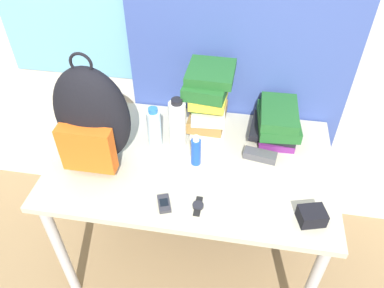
{
  "coord_description": "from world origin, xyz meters",
  "views": [
    {
      "loc": [
        0.2,
        -0.83,
        1.98
      ],
      "look_at": [
        0.0,
        0.39,
        0.88
      ],
      "focal_mm": 35.0,
      "sensor_mm": 36.0,
      "label": 1
    }
  ],
  "objects_px": {
    "water_bottle": "(154,128)",
    "sunglasses_case": "(260,155)",
    "sports_bottle": "(177,124)",
    "camera_pouch": "(312,216)",
    "wristwatch": "(198,206)",
    "sunscreen_bottle": "(196,151)",
    "cell_phone": "(164,204)",
    "book_stack_center": "(277,122)",
    "book_stack_left": "(209,99)",
    "backpack": "(92,119)"
  },
  "relations": [
    {
      "from": "water_bottle",
      "to": "sunglasses_case",
      "type": "distance_m",
      "value": 0.51
    },
    {
      "from": "sports_bottle",
      "to": "camera_pouch",
      "type": "relative_size",
      "value": 2.19
    },
    {
      "from": "sports_bottle",
      "to": "wristwatch",
      "type": "relative_size",
      "value": 2.59
    },
    {
      "from": "sunscreen_bottle",
      "to": "wristwatch",
      "type": "distance_m",
      "value": 0.26
    },
    {
      "from": "cell_phone",
      "to": "sunscreen_bottle",
      "type": "bearing_deg",
      "value": 71.29
    },
    {
      "from": "sports_bottle",
      "to": "camera_pouch",
      "type": "bearing_deg",
      "value": -30.87
    },
    {
      "from": "sports_bottle",
      "to": "sunglasses_case",
      "type": "xyz_separation_m",
      "value": [
        0.39,
        -0.03,
        -0.11
      ]
    },
    {
      "from": "book_stack_center",
      "to": "water_bottle",
      "type": "height_order",
      "value": "water_bottle"
    },
    {
      "from": "wristwatch",
      "to": "book_stack_left",
      "type": "bearing_deg",
      "value": 93.03
    },
    {
      "from": "backpack",
      "to": "camera_pouch",
      "type": "distance_m",
      "value": 0.98
    },
    {
      "from": "book_stack_left",
      "to": "sunglasses_case",
      "type": "distance_m",
      "value": 0.36
    },
    {
      "from": "book_stack_left",
      "to": "water_bottle",
      "type": "distance_m",
      "value": 0.29
    },
    {
      "from": "water_bottle",
      "to": "camera_pouch",
      "type": "xyz_separation_m",
      "value": [
        0.71,
        -0.34,
        -0.07
      ]
    },
    {
      "from": "book_stack_center",
      "to": "book_stack_left",
      "type": "bearing_deg",
      "value": -179.53
    },
    {
      "from": "book_stack_left",
      "to": "water_bottle",
      "type": "bearing_deg",
      "value": -145.89
    },
    {
      "from": "sports_bottle",
      "to": "sunglasses_case",
      "type": "distance_m",
      "value": 0.41
    },
    {
      "from": "cell_phone",
      "to": "camera_pouch",
      "type": "distance_m",
      "value": 0.59
    },
    {
      "from": "water_bottle",
      "to": "sunglasses_case",
      "type": "bearing_deg",
      "value": -1.74
    },
    {
      "from": "sunglasses_case",
      "to": "camera_pouch",
      "type": "relative_size",
      "value": 1.31
    },
    {
      "from": "camera_pouch",
      "to": "book_stack_center",
      "type": "bearing_deg",
      "value": 105.5
    },
    {
      "from": "book_stack_center",
      "to": "wristwatch",
      "type": "height_order",
      "value": "book_stack_center"
    },
    {
      "from": "camera_pouch",
      "to": "wristwatch",
      "type": "distance_m",
      "value": 0.45
    },
    {
      "from": "sunscreen_bottle",
      "to": "camera_pouch",
      "type": "relative_size",
      "value": 1.32
    },
    {
      "from": "sunglasses_case",
      "to": "sports_bottle",
      "type": "bearing_deg",
      "value": 175.03
    },
    {
      "from": "sunscreen_bottle",
      "to": "sunglasses_case",
      "type": "height_order",
      "value": "sunscreen_bottle"
    },
    {
      "from": "cell_phone",
      "to": "camera_pouch",
      "type": "relative_size",
      "value": 0.84
    },
    {
      "from": "book_stack_left",
      "to": "camera_pouch",
      "type": "bearing_deg",
      "value": -46.47
    },
    {
      "from": "book_stack_center",
      "to": "cell_phone",
      "type": "distance_m",
      "value": 0.69
    },
    {
      "from": "book_stack_center",
      "to": "sunscreen_bottle",
      "type": "distance_m",
      "value": 0.44
    },
    {
      "from": "backpack",
      "to": "wristwatch",
      "type": "xyz_separation_m",
      "value": [
        0.49,
        -0.21,
        -0.22
      ]
    },
    {
      "from": "backpack",
      "to": "camera_pouch",
      "type": "height_order",
      "value": "backpack"
    },
    {
      "from": "water_bottle",
      "to": "cell_phone",
      "type": "distance_m",
      "value": 0.39
    },
    {
      "from": "sunscreen_bottle",
      "to": "sunglasses_case",
      "type": "distance_m",
      "value": 0.3
    },
    {
      "from": "cell_phone",
      "to": "camera_pouch",
      "type": "height_order",
      "value": "camera_pouch"
    },
    {
      "from": "backpack",
      "to": "camera_pouch",
      "type": "relative_size",
      "value": 4.47
    },
    {
      "from": "book_stack_left",
      "to": "sunscreen_bottle",
      "type": "bearing_deg",
      "value": -95.1
    },
    {
      "from": "sports_bottle",
      "to": "sunscreen_bottle",
      "type": "relative_size",
      "value": 1.66
    },
    {
      "from": "sports_bottle",
      "to": "sunscreen_bottle",
      "type": "height_order",
      "value": "sports_bottle"
    },
    {
      "from": "backpack",
      "to": "sunscreen_bottle",
      "type": "bearing_deg",
      "value": 5.12
    },
    {
      "from": "water_bottle",
      "to": "wristwatch",
      "type": "distance_m",
      "value": 0.44
    },
    {
      "from": "sports_bottle",
      "to": "sunscreen_bottle",
      "type": "bearing_deg",
      "value": -47.16
    },
    {
      "from": "book_stack_left",
      "to": "camera_pouch",
      "type": "distance_m",
      "value": 0.7
    },
    {
      "from": "backpack",
      "to": "book_stack_center",
      "type": "relative_size",
      "value": 1.85
    },
    {
      "from": "backpack",
      "to": "sunscreen_bottle",
      "type": "xyz_separation_m",
      "value": [
        0.44,
        0.04,
        -0.15
      ]
    },
    {
      "from": "sunscreen_bottle",
      "to": "wristwatch",
      "type": "relative_size",
      "value": 1.56
    },
    {
      "from": "water_bottle",
      "to": "backpack",
      "type": "bearing_deg",
      "value": -149.98
    },
    {
      "from": "backpack",
      "to": "camera_pouch",
      "type": "xyz_separation_m",
      "value": [
        0.94,
        -0.21,
        -0.2
      ]
    },
    {
      "from": "cell_phone",
      "to": "wristwatch",
      "type": "height_order",
      "value": "cell_phone"
    },
    {
      "from": "book_stack_left",
      "to": "cell_phone",
      "type": "bearing_deg",
      "value": -102.23
    },
    {
      "from": "cell_phone",
      "to": "sunglasses_case",
      "type": "height_order",
      "value": "sunglasses_case"
    }
  ]
}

